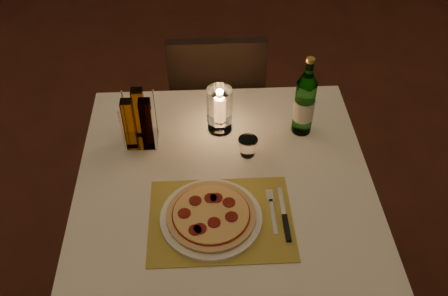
{
  "coord_description": "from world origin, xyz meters",
  "views": [
    {
      "loc": [
        0.09,
        -1.81,
        1.98
      ],
      "look_at": [
        0.15,
        -0.63,
        0.86
      ],
      "focal_mm": 40.0,
      "sensor_mm": 36.0,
      "label": 1
    }
  ],
  "objects_px": {
    "plate": "(211,218)",
    "pizza": "(211,215)",
    "tumbler": "(248,147)",
    "main_table": "(224,242)",
    "water_bottle": "(304,103)",
    "chair_far": "(217,95)",
    "hurricane_candle": "(220,107)"
  },
  "relations": [
    {
      "from": "plate",
      "to": "pizza",
      "type": "relative_size",
      "value": 1.14
    },
    {
      "from": "plate",
      "to": "tumbler",
      "type": "relative_size",
      "value": 4.61
    },
    {
      "from": "main_table",
      "to": "water_bottle",
      "type": "bearing_deg",
      "value": 37.55
    },
    {
      "from": "main_table",
      "to": "water_bottle",
      "type": "height_order",
      "value": "water_bottle"
    },
    {
      "from": "water_bottle",
      "to": "tumbler",
      "type": "bearing_deg",
      "value": -150.62
    },
    {
      "from": "tumbler",
      "to": "water_bottle",
      "type": "distance_m",
      "value": 0.26
    },
    {
      "from": "plate",
      "to": "water_bottle",
      "type": "distance_m",
      "value": 0.55
    },
    {
      "from": "chair_far",
      "to": "hurricane_candle",
      "type": "xyz_separation_m",
      "value": [
        -0.0,
        -0.46,
        0.3
      ]
    },
    {
      "from": "pizza",
      "to": "tumbler",
      "type": "relative_size",
      "value": 4.03
    },
    {
      "from": "chair_far",
      "to": "pizza",
      "type": "relative_size",
      "value": 3.21
    },
    {
      "from": "chair_far",
      "to": "hurricane_candle",
      "type": "height_order",
      "value": "hurricane_candle"
    },
    {
      "from": "chair_far",
      "to": "plate",
      "type": "xyz_separation_m",
      "value": [
        -0.05,
        -0.89,
        0.2
      ]
    },
    {
      "from": "main_table",
      "to": "plate",
      "type": "relative_size",
      "value": 3.12
    },
    {
      "from": "chair_far",
      "to": "plate",
      "type": "distance_m",
      "value": 0.92
    },
    {
      "from": "tumbler",
      "to": "water_bottle",
      "type": "xyz_separation_m",
      "value": [
        0.21,
        0.12,
        0.09
      ]
    },
    {
      "from": "chair_far",
      "to": "hurricane_candle",
      "type": "relative_size",
      "value": 4.97
    },
    {
      "from": "plate",
      "to": "water_bottle",
      "type": "relative_size",
      "value": 1.01
    },
    {
      "from": "water_bottle",
      "to": "chair_far",
      "type": "bearing_deg",
      "value": 121.77
    },
    {
      "from": "plate",
      "to": "pizza",
      "type": "bearing_deg",
      "value": 169.83
    },
    {
      "from": "tumbler",
      "to": "hurricane_candle",
      "type": "xyz_separation_m",
      "value": [
        -0.09,
        0.14,
        0.07
      ]
    },
    {
      "from": "plate",
      "to": "hurricane_candle",
      "type": "bearing_deg",
      "value": 83.97
    },
    {
      "from": "main_table",
      "to": "pizza",
      "type": "relative_size",
      "value": 3.57
    },
    {
      "from": "main_table",
      "to": "tumbler",
      "type": "relative_size",
      "value": 14.39
    },
    {
      "from": "chair_far",
      "to": "tumbler",
      "type": "distance_m",
      "value": 0.65
    },
    {
      "from": "pizza",
      "to": "hurricane_candle",
      "type": "height_order",
      "value": "hurricane_candle"
    },
    {
      "from": "water_bottle",
      "to": "hurricane_candle",
      "type": "height_order",
      "value": "water_bottle"
    },
    {
      "from": "main_table",
      "to": "hurricane_candle",
      "type": "bearing_deg",
      "value": 90.95
    },
    {
      "from": "tumbler",
      "to": "water_bottle",
      "type": "height_order",
      "value": "water_bottle"
    },
    {
      "from": "chair_far",
      "to": "pizza",
      "type": "height_order",
      "value": "chair_far"
    },
    {
      "from": "pizza",
      "to": "hurricane_candle",
      "type": "relative_size",
      "value": 1.55
    },
    {
      "from": "chair_far",
      "to": "main_table",
      "type": "bearing_deg",
      "value": -90.0
    },
    {
      "from": "chair_far",
      "to": "pizza",
      "type": "xyz_separation_m",
      "value": [
        -0.05,
        -0.89,
        0.22
      ]
    }
  ]
}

